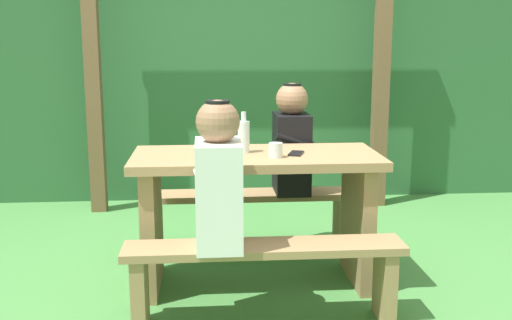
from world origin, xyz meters
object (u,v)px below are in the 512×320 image
Objects in this scene: cell_phone at (296,153)px; picnic_table at (256,197)px; person_white_shirt at (218,180)px; drinking_glass at (276,150)px; person_black_coat at (292,142)px; bottle_left at (244,136)px; bench_near at (264,267)px; bench_far at (250,209)px.

picnic_table is at bearing -169.85° from cell_phone.
person_white_shirt is 0.52m from drinking_glass.
bottle_left is (-0.34, -0.48, 0.12)m from person_black_coat.
person_black_coat is (0.28, 0.52, 0.23)m from picnic_table.
person_black_coat is at bearing 75.13° from bench_near.
picnic_table is 0.57m from bench_near.
picnic_table is at bearing -118.04° from person_black_coat.
person_white_shirt is 8.79× the size of drinking_glass.
bench_near is (0.00, -0.52, -0.22)m from picnic_table.
bottle_left is (-0.07, 0.56, 0.57)m from bench_near.
cell_phone is at bearing -13.77° from bottle_left.
picnic_table is 1.00× the size of bench_near.
bench_far is at bearing 90.00° from picnic_table.
picnic_table is 0.34m from cell_phone.
person_black_coat reaches higher than picnic_table.
bench_far is 1.95× the size of person_black_coat.
bench_far is at bearing 98.78° from drinking_glass.
drinking_glass is (0.10, 0.40, 0.52)m from bench_near.
cell_phone is (0.22, 0.49, 0.48)m from bench_near.
person_black_coat reaches higher than cell_phone.
picnic_table is at bearing 90.00° from bench_near.
drinking_glass reaches higher than bench_far.
person_white_shirt reaches higher than bench_far.
person_white_shirt is at bearing -105.74° from bottle_left.
person_white_shirt is 3.06× the size of bottle_left.
drinking_glass is 0.24m from bottle_left.
drinking_glass is (-0.18, -0.64, 0.07)m from person_black_coat.
bottle_left is at bearing 136.73° from drinking_glass.
person_white_shirt is (-0.22, -1.04, 0.45)m from bench_far.
person_white_shirt reaches higher than bottle_left.
drinking_glass is 0.58× the size of cell_phone.
drinking_glass is at bearing -81.22° from bench_far.
drinking_glass is (0.10, -0.64, 0.52)m from bench_far.
bench_far is 10.00× the size of cell_phone.
bench_near is at bearing -90.00° from bench_far.
cell_phone is (0.22, -0.56, 0.48)m from bench_far.
person_black_coat is at bearing 64.25° from person_white_shirt.
bottle_left reaches higher than bench_far.
drinking_glass reaches higher than cell_phone.
drinking_glass reaches higher than picnic_table.
bench_far is 5.95× the size of bottle_left.
picnic_table is 0.57m from bench_far.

